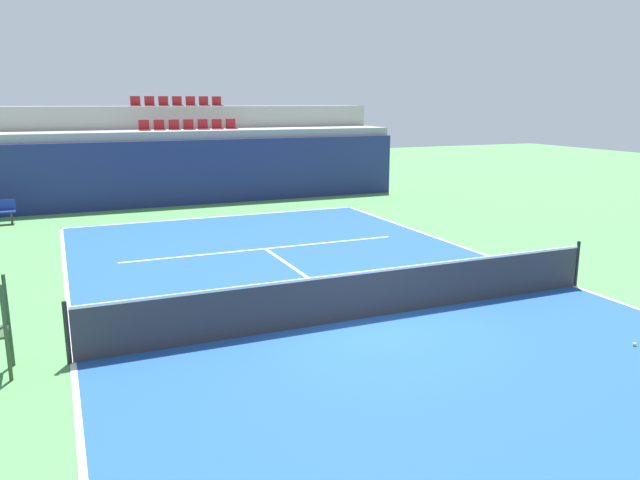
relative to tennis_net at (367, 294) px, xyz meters
The scene contains 14 objects.
ground_plane 0.51m from the tennis_net, ahead, with size 80.00×80.00×0.00m, color #4C8C4C.
court_surface 0.50m from the tennis_net, ahead, with size 11.00×24.00×0.01m, color #1E4C99.
baseline_far 11.96m from the tennis_net, 90.00° to the left, with size 11.00×0.10×0.00m, color white.
sideline_left 5.47m from the tennis_net, behind, with size 0.10×24.00×0.00m, color white.
sideline_right 5.47m from the tennis_net, ahead, with size 0.10×24.00×0.00m, color white.
service_line_far 6.42m from the tennis_net, 90.00° to the left, with size 8.26×0.10×0.00m, color white.
centre_service_line 3.24m from the tennis_net, 90.00° to the left, with size 0.10×6.40×0.00m, color white.
back_wall 15.22m from the tennis_net, 90.00° to the left, with size 18.12×0.30×2.68m, color navy.
stands_tier_lower 16.57m from the tennis_net, 90.00° to the left, with size 18.12×2.40×3.04m, color #9E9E99.
stands_tier_upper 19.00m from the tennis_net, 90.00° to the left, with size 18.12×2.40×4.03m, color #9E9E99.
seating_row_lower 16.85m from the tennis_net, 90.00° to the left, with size 4.19×0.44×0.44m.
seating_row_upper 19.38m from the tennis_net, 90.00° to the left, with size 4.19×0.44×0.44m.
tennis_net is the anchor object (origin of this frame).
tennis_ball_1 4.88m from the tennis_net, 40.67° to the right, with size 0.07×0.07×0.07m, color #CCE033.
Camera 1 is at (-5.43, -10.26, 4.22)m, focal length 34.39 mm.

